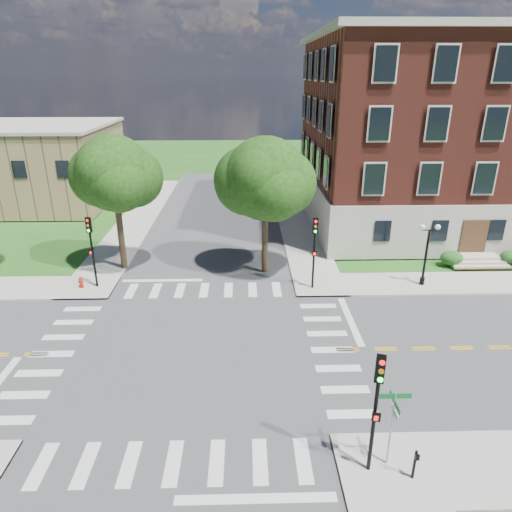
{
  "coord_description": "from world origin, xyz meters",
  "views": [
    {
      "loc": [
        2.72,
        -20.0,
        13.34
      ],
      "look_at": [
        3.38,
        5.25,
        3.2
      ],
      "focal_mm": 32.0,
      "sensor_mm": 36.0,
      "label": 1
    }
  ],
  "objects_px": {
    "traffic_signal_se": "(377,400)",
    "push_button_post": "(415,463)",
    "traffic_signal_ne": "(314,244)",
    "fire_hydrant": "(81,283)",
    "street_sign_pole": "(393,415)",
    "twin_lamp_west": "(427,251)",
    "traffic_signal_nw": "(91,243)"
  },
  "relations": [
    {
      "from": "traffic_signal_se",
      "to": "push_button_post",
      "type": "height_order",
      "value": "traffic_signal_se"
    },
    {
      "from": "traffic_signal_ne",
      "to": "fire_hydrant",
      "type": "xyz_separation_m",
      "value": [
        -15.33,
        0.44,
        -2.72
      ]
    },
    {
      "from": "street_sign_pole",
      "to": "twin_lamp_west",
      "type": "bearing_deg",
      "value": 65.61
    },
    {
      "from": "traffic_signal_nw",
      "to": "push_button_post",
      "type": "height_order",
      "value": "traffic_signal_nw"
    },
    {
      "from": "push_button_post",
      "to": "fire_hydrant",
      "type": "distance_m",
      "value": 23.01
    },
    {
      "from": "traffic_signal_ne",
      "to": "fire_hydrant",
      "type": "relative_size",
      "value": 6.4
    },
    {
      "from": "traffic_signal_se",
      "to": "traffic_signal_nw",
      "type": "height_order",
      "value": "same"
    },
    {
      "from": "traffic_signal_se",
      "to": "traffic_signal_ne",
      "type": "distance_m",
      "value": 14.96
    },
    {
      "from": "traffic_signal_ne",
      "to": "fire_hydrant",
      "type": "height_order",
      "value": "traffic_signal_ne"
    },
    {
      "from": "fire_hydrant",
      "to": "traffic_signal_ne",
      "type": "bearing_deg",
      "value": -1.64
    },
    {
      "from": "traffic_signal_nw",
      "to": "fire_hydrant",
      "type": "bearing_deg",
      "value": -172.87
    },
    {
      "from": "twin_lamp_west",
      "to": "fire_hydrant",
      "type": "distance_m",
      "value": 22.88
    },
    {
      "from": "traffic_signal_nw",
      "to": "twin_lamp_west",
      "type": "relative_size",
      "value": 1.13
    },
    {
      "from": "twin_lamp_west",
      "to": "traffic_signal_se",
      "type": "bearing_deg",
      "value": -116.29
    },
    {
      "from": "traffic_signal_ne",
      "to": "twin_lamp_west",
      "type": "height_order",
      "value": "traffic_signal_ne"
    },
    {
      "from": "traffic_signal_nw",
      "to": "fire_hydrant",
      "type": "height_order",
      "value": "traffic_signal_nw"
    },
    {
      "from": "twin_lamp_west",
      "to": "street_sign_pole",
      "type": "xyz_separation_m",
      "value": [
        -6.81,
        -15.02,
        -0.21
      ]
    },
    {
      "from": "fire_hydrant",
      "to": "push_button_post",
      "type": "bearing_deg",
      "value": -43.47
    },
    {
      "from": "traffic_signal_nw",
      "to": "traffic_signal_ne",
      "type": "bearing_deg",
      "value": -2.25
    },
    {
      "from": "traffic_signal_se",
      "to": "traffic_signal_ne",
      "type": "relative_size",
      "value": 1.0
    },
    {
      "from": "street_sign_pole",
      "to": "push_button_post",
      "type": "height_order",
      "value": "street_sign_pole"
    },
    {
      "from": "traffic_signal_nw",
      "to": "twin_lamp_west",
      "type": "height_order",
      "value": "traffic_signal_nw"
    },
    {
      "from": "traffic_signal_se",
      "to": "fire_hydrant",
      "type": "distance_m",
      "value": 21.83
    },
    {
      "from": "traffic_signal_nw",
      "to": "street_sign_pole",
      "type": "xyz_separation_m",
      "value": [
        14.99,
        -15.26,
        -0.88
      ]
    },
    {
      "from": "street_sign_pole",
      "to": "fire_hydrant",
      "type": "xyz_separation_m",
      "value": [
        -15.98,
        15.13,
        -1.84
      ]
    },
    {
      "from": "traffic_signal_ne",
      "to": "push_button_post",
      "type": "height_order",
      "value": "traffic_signal_ne"
    },
    {
      "from": "twin_lamp_west",
      "to": "push_button_post",
      "type": "bearing_deg",
      "value": -111.19
    },
    {
      "from": "twin_lamp_west",
      "to": "fire_hydrant",
      "type": "xyz_separation_m",
      "value": [
        -22.79,
        0.12,
        -2.06
      ]
    },
    {
      "from": "traffic_signal_se",
      "to": "twin_lamp_west",
      "type": "distance_m",
      "value": 17.06
    },
    {
      "from": "street_sign_pole",
      "to": "push_button_post",
      "type": "distance_m",
      "value": 1.81
    },
    {
      "from": "traffic_signal_se",
      "to": "fire_hydrant",
      "type": "xyz_separation_m",
      "value": [
        -15.24,
        15.4,
        -2.72
      ]
    },
    {
      "from": "street_sign_pole",
      "to": "fire_hydrant",
      "type": "relative_size",
      "value": 4.13
    }
  ]
}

